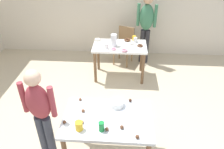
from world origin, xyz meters
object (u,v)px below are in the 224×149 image
at_px(dining_table_far, 120,51).
at_px(mixing_bowl, 117,103).
at_px(dining_table_near, 108,124).
at_px(person_adult_far, 146,23).
at_px(pitcher_far, 114,40).
at_px(soda_can, 101,127).
at_px(person_girl_near, 40,110).
at_px(chair_far_table, 125,43).

relative_size(dining_table_far, mixing_bowl, 5.77).
height_order(dining_table_near, person_adult_far, person_adult_far).
xyz_separation_m(dining_table_near, person_adult_far, (0.64, 2.82, 0.36)).
bearing_deg(person_adult_far, pitcher_far, -134.03).
bearing_deg(soda_can, dining_table_near, 76.08).
relative_size(person_girl_near, soda_can, 11.55).
xyz_separation_m(dining_table_near, mixing_bowl, (0.10, 0.24, 0.15)).
bearing_deg(dining_table_near, person_girl_near, -179.23).
bearing_deg(dining_table_far, chair_far_table, 81.92).
xyz_separation_m(dining_table_near, person_girl_near, (-0.83, -0.01, 0.20)).
height_order(dining_table_far, person_adult_far, person_adult_far).
height_order(dining_table_near, chair_far_table, chair_far_table).
height_order(person_adult_far, pitcher_far, person_adult_far).
height_order(mixing_bowl, soda_can, soda_can).
distance_m(soda_can, pitcher_far, 2.32).
distance_m(mixing_bowl, pitcher_far, 1.88).
distance_m(person_girl_near, person_adult_far, 3.20).
bearing_deg(person_adult_far, mixing_bowl, -101.86).
bearing_deg(person_girl_near, dining_table_far, 66.93).
bearing_deg(person_adult_far, soda_can, -102.92).
xyz_separation_m(person_adult_far, soda_can, (-0.70, -3.03, -0.19)).
height_order(chair_far_table, soda_can, soda_can).
bearing_deg(dining_table_near, mixing_bowl, 66.97).
bearing_deg(person_girl_near, dining_table_near, 0.77).
relative_size(mixing_bowl, soda_can, 1.57).
relative_size(person_adult_far, soda_can, 13.49).
bearing_deg(person_girl_near, person_adult_far, 62.46).
relative_size(chair_far_table, person_adult_far, 0.53).
xyz_separation_m(dining_table_near, chair_far_table, (0.17, 2.80, -0.14)).
bearing_deg(dining_table_near, dining_table_far, 87.97).
bearing_deg(person_adult_far, person_girl_near, -117.54).
bearing_deg(pitcher_far, soda_can, -90.09).
xyz_separation_m(dining_table_near, soda_can, (-0.05, -0.21, 0.17)).
bearing_deg(person_girl_near, pitcher_far, 69.64).
height_order(soda_can, pitcher_far, pitcher_far).
xyz_separation_m(mixing_bowl, pitcher_far, (-0.15, 1.87, 0.08)).
distance_m(person_adult_far, mixing_bowl, 2.65).
distance_m(dining_table_near, soda_can, 0.27).
height_order(dining_table_near, pitcher_far, pitcher_far).
distance_m(dining_table_far, person_adult_far, 0.97).
height_order(chair_far_table, person_adult_far, person_adult_far).
bearing_deg(dining_table_far, person_girl_near, -113.07).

